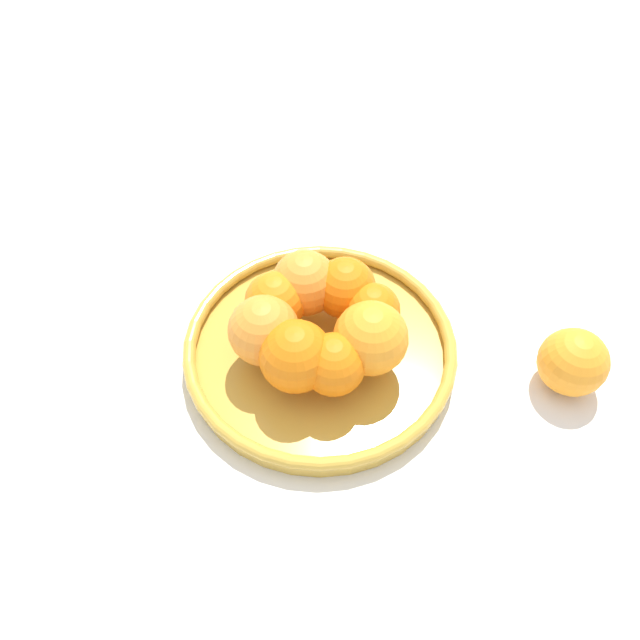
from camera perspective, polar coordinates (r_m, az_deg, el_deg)
ground_plane at (r=0.75m, az=0.00°, el=-3.27°), size 4.00×4.00×0.00m
fruit_bowl at (r=0.74m, az=0.00°, el=-2.57°), size 0.32×0.32×0.03m
orange_pile at (r=0.70m, az=-0.19°, el=-0.15°), size 0.19×0.19×0.08m
stray_orange at (r=0.76m, az=22.12°, el=-3.58°), size 0.08×0.08×0.08m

